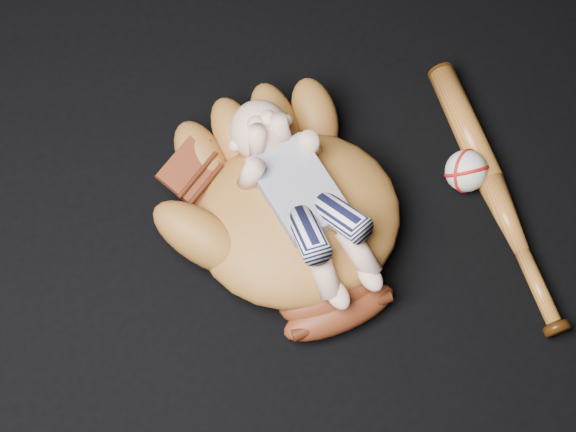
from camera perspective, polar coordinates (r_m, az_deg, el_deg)
The scene contains 4 objects.
baseball_glove at distance 1.41m, azimuth 0.65°, elevation 0.16°, with size 0.42×0.48×0.15m, color brown, non-canonical shape.
newborn_baby at distance 1.36m, azimuth 1.26°, elevation 0.95°, with size 0.17×0.36×0.15m, color #DCA78D, non-canonical shape.
baseball_bat at distance 1.52m, azimuth 13.32°, elevation 1.35°, with size 0.05×0.51×0.05m, color #9A551D, non-canonical shape.
baseball at distance 1.52m, azimuth 11.45°, elevation 2.87°, with size 0.07×0.07×0.07m, color silver.
Camera 1 is at (-0.28, -0.55, 1.35)m, focal length 55.00 mm.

